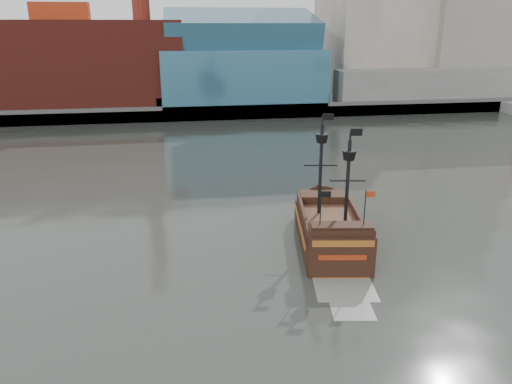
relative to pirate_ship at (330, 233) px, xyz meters
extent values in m
plane|color=#262823|center=(-8.13, -7.75, -0.97)|extent=(400.00, 400.00, 0.00)
cube|color=slate|center=(-8.13, 84.25, 0.03)|extent=(220.00, 60.00, 2.00)
cube|color=#4C4C49|center=(-8.13, 54.75, 0.33)|extent=(220.00, 1.00, 2.60)
cube|color=maroon|center=(-30.13, 64.25, 8.53)|extent=(42.00, 18.00, 15.00)
cube|color=#2E627D|center=(1.87, 62.25, 6.03)|extent=(30.00, 16.00, 10.00)
cube|color=gray|center=(49.87, 68.25, 20.03)|extent=(18.00, 18.00, 38.00)
cube|color=slate|center=(39.87, 58.25, 4.03)|extent=(40.00, 6.00, 6.00)
cube|color=#2E627D|center=(1.87, 62.25, 14.03)|extent=(28.00, 14.94, 8.78)
cube|color=black|center=(0.04, 0.25, -0.42)|extent=(6.32, 11.60, 2.38)
cube|color=#50301D|center=(0.04, 0.25, 0.91)|extent=(5.69, 10.44, 0.27)
cube|color=black|center=(0.76, 4.59, 1.23)|extent=(4.20, 2.81, 0.92)
cube|color=black|center=(-0.74, -4.45, 1.60)|extent=(4.53, 2.16, 1.65)
cube|color=black|center=(-0.88, -5.28, 0.13)|extent=(4.47, 0.96, 3.67)
cube|color=#9E541E|center=(-0.90, -5.41, 1.60)|extent=(4.08, 0.75, 0.46)
cube|color=#9C2D11|center=(-0.90, -5.41, 0.59)|extent=(3.18, 0.60, 0.37)
cylinder|color=black|center=(-0.46, 1.73, 4.62)|extent=(0.30, 0.30, 7.15)
cylinder|color=black|center=(0.58, -1.51, 4.35)|extent=(0.30, 0.30, 6.60)
cone|color=black|center=(-0.46, 1.73, 7.09)|extent=(1.16, 1.16, 0.64)
cone|color=black|center=(0.58, -1.51, 6.54)|extent=(1.16, 1.16, 0.64)
cube|color=black|center=(-0.05, 1.66, 8.74)|extent=(0.82, 0.16, 0.50)
cube|color=black|center=(0.99, -1.58, 8.19)|extent=(0.82, 0.16, 0.50)
cube|color=#969B95|center=(-1.13, -6.80, -0.96)|extent=(4.38, 3.89, 0.01)
camera|label=1|loc=(-11.60, -34.01, 15.29)|focal=35.00mm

